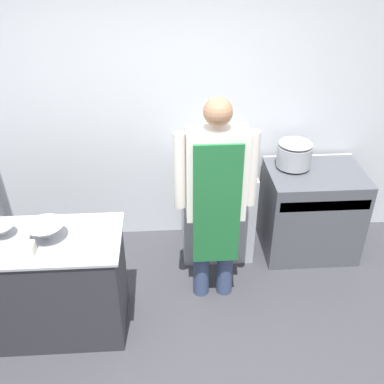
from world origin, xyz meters
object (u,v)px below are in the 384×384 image
(stove, at_px, (311,212))
(plastic_tub, at_px, (27,249))
(person_cook, at_px, (216,194))
(fridge_unit, at_px, (217,210))
(mixing_bowl, at_px, (46,232))
(stock_pot, at_px, (294,153))

(stove, height_order, plastic_tub, plastic_tub)
(person_cook, distance_m, plastic_tub, 1.42)
(stove, distance_m, plastic_tub, 2.60)
(fridge_unit, bearing_deg, stove, -4.45)
(fridge_unit, relative_size, person_cook, 0.50)
(mixing_bowl, height_order, plastic_tub, mixing_bowl)
(fridge_unit, relative_size, mixing_bowl, 3.24)
(plastic_tub, bearing_deg, stove, 23.34)
(person_cook, height_order, plastic_tub, person_cook)
(stove, distance_m, person_cook, 1.29)
(person_cook, bearing_deg, stove, 29.53)
(person_cook, relative_size, plastic_tub, 17.68)
(mixing_bowl, bearing_deg, person_cook, 13.07)
(fridge_unit, xyz_separation_m, person_cook, (-0.10, -0.64, 0.58))
(mixing_bowl, distance_m, stock_pot, 2.27)
(fridge_unit, bearing_deg, plastic_tub, -143.19)
(stove, relative_size, person_cook, 0.49)
(stock_pot, bearing_deg, plastic_tub, -152.32)
(stock_pot, bearing_deg, mixing_bowl, -154.68)
(plastic_tub, bearing_deg, stock_pot, 27.68)
(stock_pot, bearing_deg, fridge_unit, -176.36)
(mixing_bowl, xyz_separation_m, plastic_tub, (-0.10, -0.16, -0.02))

